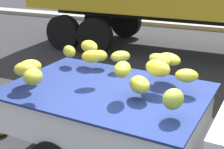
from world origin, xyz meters
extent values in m
cube|color=gray|center=(0.00, 9.69, 0.08)|extent=(80.00, 0.80, 0.16)
cube|color=white|center=(-0.67, -0.04, 0.58)|extent=(2.68, 1.94, 0.08)
cube|color=white|center=(-0.60, 0.80, 0.84)|extent=(2.54, 0.25, 0.44)
cube|color=white|center=(-0.73, -0.88, 0.84)|extent=(2.54, 0.25, 0.44)
cube|color=white|center=(0.58, -0.14, 0.84)|extent=(0.19, 1.74, 0.44)
cube|color=white|center=(-1.91, 0.06, 0.84)|extent=(0.19, 1.74, 0.44)
cube|color=#B21914|center=(-0.60, 0.83, 0.80)|extent=(2.44, 0.21, 0.07)
cube|color=navy|center=(-0.67, -0.04, 1.07)|extent=(2.81, 2.07, 0.03)
ellipsoid|color=gold|center=(-0.02, 0.14, 1.41)|extent=(0.44, 0.38, 0.21)
ellipsoid|color=gold|center=(-0.77, 0.71, 1.32)|extent=(0.38, 0.40, 0.17)
ellipsoid|color=gold|center=(-1.13, 0.71, 1.29)|extent=(0.32, 0.31, 0.18)
ellipsoid|color=gold|center=(-1.64, -0.48, 1.37)|extent=(0.37, 0.33, 0.19)
ellipsoid|color=gold|center=(0.35, 0.22, 1.34)|extent=(0.35, 0.31, 0.17)
ellipsoid|color=#ABAF2F|center=(-1.32, -0.75, 1.41)|extent=(0.33, 0.36, 0.19)
ellipsoid|color=#A9A829|center=(0.02, 0.60, 1.41)|extent=(0.45, 0.40, 0.17)
ellipsoid|color=gold|center=(-0.08, 0.45, 1.43)|extent=(0.41, 0.34, 0.16)
ellipsoid|color=yellow|center=(-1.72, -0.30, 1.33)|extent=(0.36, 0.41, 0.22)
ellipsoid|color=gold|center=(-1.62, 0.62, 1.33)|extent=(0.34, 0.32, 0.19)
ellipsoid|color=gold|center=(-0.15, -0.17, 1.28)|extent=(0.40, 0.42, 0.21)
ellipsoid|color=gold|center=(-0.35, -0.25, 1.47)|extent=(0.28, 0.38, 0.19)
ellipsoid|color=gold|center=(-0.93, 0.06, 1.48)|extent=(0.33, 0.32, 0.17)
ellipsoid|color=gold|center=(-1.32, 0.75, 1.41)|extent=(0.44, 0.42, 0.19)
ellipsoid|color=#93A832|center=(0.35, -0.52, 1.32)|extent=(0.27, 0.32, 0.23)
cylinder|color=black|center=(-0.90, 0.82, 0.32)|extent=(0.65, 0.25, 0.64)
cylinder|color=black|center=(-3.12, 7.08, 0.54)|extent=(1.09, 0.33, 1.08)
cylinder|color=black|center=(-3.18, 4.68, 0.54)|extent=(1.09, 0.33, 1.08)
cylinder|color=black|center=(-4.20, 7.10, 0.54)|extent=(1.09, 0.33, 1.08)
cylinder|color=black|center=(-4.25, 4.70, 0.54)|extent=(1.09, 0.33, 1.08)
ellipsoid|color=#A7A729|center=(-2.54, -0.14, 0.10)|extent=(0.34, 0.32, 0.20)
camera|label=1|loc=(1.02, -3.75, 2.79)|focal=52.30mm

